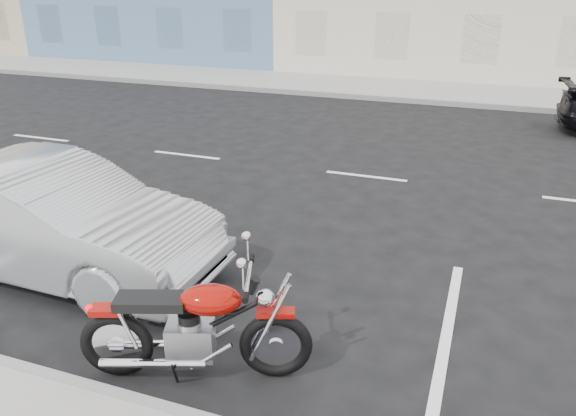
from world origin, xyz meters
TOP-DOWN VIEW (x-y plane):
  - ground at (0.00, 0.00)m, footprint 120.00×120.00m
  - sidewalk_far at (-5.00, 8.70)m, footprint 80.00×3.40m
  - curb_far at (-5.00, 7.00)m, footprint 80.00×0.12m
  - motorcycle at (-1.50, -6.09)m, footprint 2.18×1.02m
  - sedan_silver at (-5.05, -5.12)m, footprint 4.61×1.69m

SIDE VIEW (x-z plane):
  - ground at x=0.00m, z-range 0.00..0.00m
  - sidewalk_far at x=-5.00m, z-range 0.00..0.15m
  - curb_far at x=-5.00m, z-range 0.00..0.16m
  - motorcycle at x=-1.50m, z-range -0.05..1.09m
  - sedan_silver at x=-5.05m, z-range 0.00..1.51m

